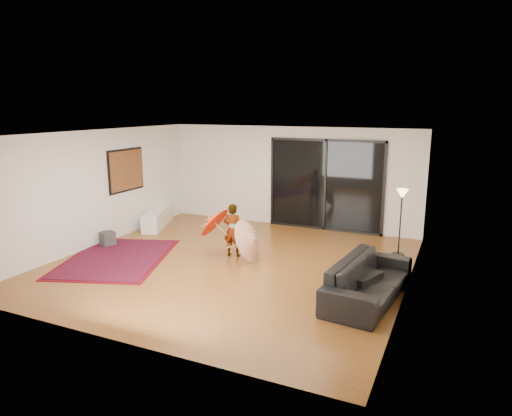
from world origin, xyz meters
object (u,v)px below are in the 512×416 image
Objects in this scene: media_console at (158,218)px; child at (233,230)px; ottoman at (356,282)px; sofa at (369,279)px.

child reaches higher than media_console.
ottoman is 3.07m from child.
media_console is at bearing 74.76° from sofa.
ottoman is 0.58× the size of child.
ottoman is at bearing 155.06° from child.
media_console is 1.46× the size of child.
child is at bearing 162.81° from ottoman.
sofa is at bearing -35.52° from ottoman.
media_console is at bearing 158.88° from ottoman.
child reaches higher than sofa.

